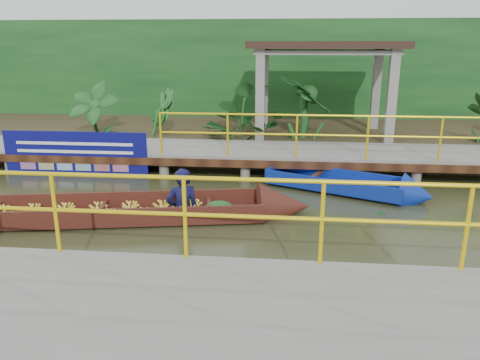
# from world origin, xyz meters

# --- Properties ---
(ground) EXTENTS (80.00, 80.00, 0.00)m
(ground) POSITION_xyz_m (0.00, 0.00, 0.00)
(ground) COLOR #2F3118
(ground) RESTS_ON ground
(land_strip) EXTENTS (30.00, 8.00, 0.45)m
(land_strip) POSITION_xyz_m (0.00, 7.50, 0.23)
(land_strip) COLOR #312918
(land_strip) RESTS_ON ground
(far_dock) EXTENTS (16.00, 2.06, 1.66)m
(far_dock) POSITION_xyz_m (0.02, 3.43, 0.48)
(far_dock) COLOR slate
(far_dock) RESTS_ON ground
(near_dock) EXTENTS (18.00, 2.40, 1.73)m
(near_dock) POSITION_xyz_m (1.00, -4.20, 0.30)
(near_dock) COLOR slate
(near_dock) RESTS_ON ground
(pavilion) EXTENTS (4.40, 3.00, 3.00)m
(pavilion) POSITION_xyz_m (3.00, 6.30, 2.82)
(pavilion) COLOR slate
(pavilion) RESTS_ON ground
(foliage_backdrop) EXTENTS (30.00, 0.80, 4.00)m
(foliage_backdrop) POSITION_xyz_m (0.00, 10.00, 2.00)
(foliage_backdrop) COLOR #133C18
(foliage_backdrop) RESTS_ON ground
(vendor_boat) EXTENTS (9.82, 2.74, 2.14)m
(vendor_boat) POSITION_xyz_m (-2.05, -0.42, 0.23)
(vendor_boat) COLOR #37140F
(vendor_boat) RESTS_ON ground
(moored_blue_boat) EXTENTS (3.62, 2.30, 0.85)m
(moored_blue_boat) POSITION_xyz_m (3.87, 1.59, 0.15)
(moored_blue_boat) COLOR navy
(moored_blue_boat) RESTS_ON ground
(blue_banner) EXTENTS (3.59, 0.04, 1.12)m
(blue_banner) POSITION_xyz_m (-3.13, 2.48, 0.56)
(blue_banner) COLOR #0C0D62
(blue_banner) RESTS_ON ground
(tropical_plants) EXTENTS (14.24, 1.24, 1.55)m
(tropical_plants) POSITION_xyz_m (2.25, 5.30, 1.22)
(tropical_plants) COLOR #133C18
(tropical_plants) RESTS_ON ground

